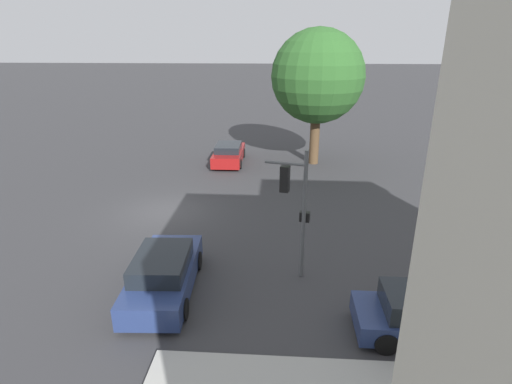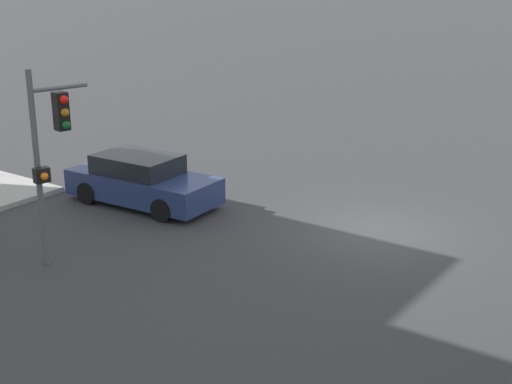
# 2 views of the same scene
# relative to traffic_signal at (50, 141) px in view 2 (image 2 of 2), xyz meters

# --- Properties ---
(ground_plane) EXTENTS (300.00, 300.00, 0.00)m
(ground_plane) POSITION_rel_traffic_signal_xyz_m (-5.46, -6.32, -3.02)
(ground_plane) COLOR #333335
(traffic_signal) EXTENTS (0.52, 1.62, 4.73)m
(traffic_signal) POSITION_rel_traffic_signal_xyz_m (0.00, 0.00, 0.00)
(traffic_signal) COLOR #515456
(traffic_signal) RESTS_ON ground_plane
(crossing_car_1) EXTENTS (4.79, 2.21, 1.52)m
(crossing_car_1) POSITION_rel_traffic_signal_xyz_m (1.42, -4.36, -2.30)
(crossing_car_1) COLOR navy
(crossing_car_1) RESTS_ON ground_plane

